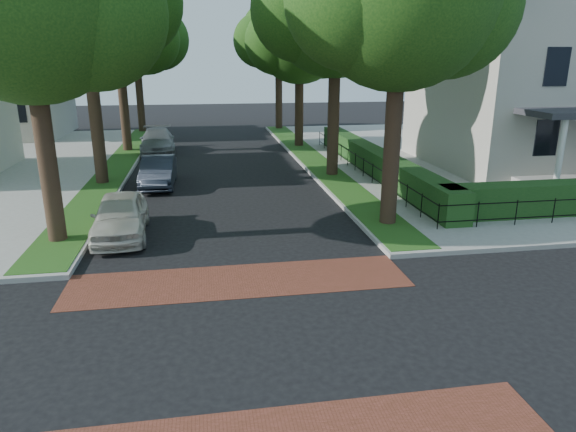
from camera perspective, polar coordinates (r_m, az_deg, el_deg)
The scene contains 17 objects.
ground at distance 11.02m, azimuth -4.12°, elevation -13.97°, with size 120.00×120.00×0.00m, color black.
sidewalk_ne at distance 35.36m, azimuth 25.91°, elevation 6.26°, with size 30.00×30.00×0.15m, color gray.
crosswalk_far at distance 13.85m, azimuth -5.39°, elevation -7.17°, with size 9.00×2.20×0.01m, color brown.
grass_strip_ne at distance 29.69m, azimuth 2.78°, elevation 6.35°, with size 1.60×29.80×0.02m, color #194814.
grass_strip_nw at distance 29.40m, azimuth -18.37°, elevation 5.40°, with size 1.60×29.80×0.02m, color #194814.
tree_right_mid at distance 25.58m, azimuth 5.50°, elevation 22.19°, with size 8.25×7.09×11.22m.
tree_right_far at distance 34.26m, azimuth 1.39°, elevation 19.13°, with size 7.25×6.23×9.74m.
tree_right_back at distance 43.15m, azimuth -0.96°, elevation 19.19°, with size 7.50×6.45×10.20m.
tree_left_near at distance 17.34m, azimuth -26.65°, elevation 20.67°, with size 7.50×6.45×10.20m.
tree_left_far at distance 33.97m, azimuth -18.23°, elevation 18.71°, with size 7.00×6.02×9.86m.
tree_left_back at distance 42.93m, azimuth -16.48°, elevation 18.74°, with size 7.75×6.66×10.44m.
hedge_main_road at distance 26.31m, azimuth 9.62°, elevation 6.05°, with size 1.00×18.00×1.20m, color #143B15.
fence_main_road at distance 26.09m, azimuth 7.93°, elevation 5.70°, with size 0.06×18.00×0.90m, color black, non-canonical shape.
house_victorian at distance 31.24m, azimuth 27.54°, elevation 15.88°, with size 13.00×13.05×12.48m.
parked_car_front at distance 17.79m, azimuth -18.14°, elevation 0.02°, with size 1.69×4.20×1.43m, color beige.
parked_car_middle at distance 24.51m, azimuth -14.22°, elevation 4.80°, with size 1.44×4.14×1.36m, color #212731.
parked_car_rear at distance 33.47m, azimuth -14.29°, elevation 8.07°, with size 2.07×5.10×1.48m, color gray.
Camera 1 is at (-0.79, -9.41, 5.67)m, focal length 32.00 mm.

